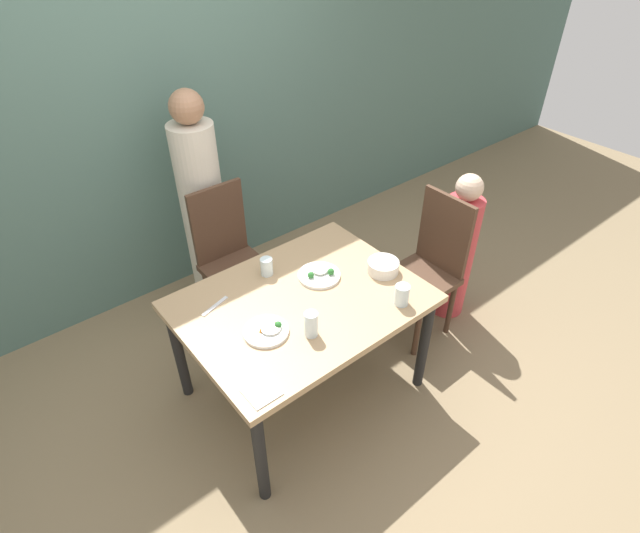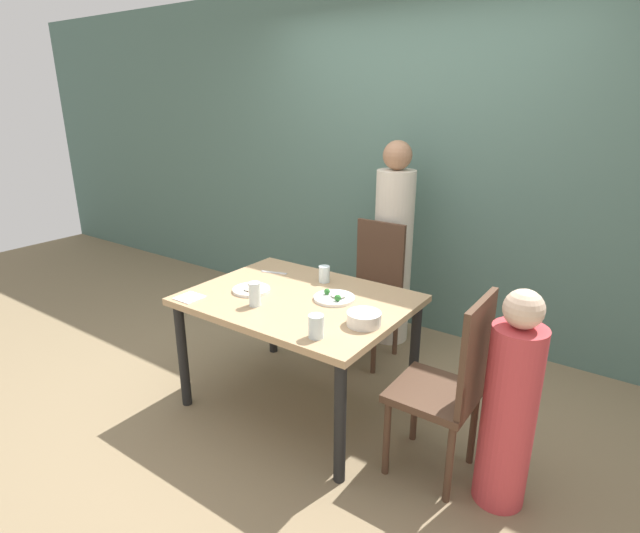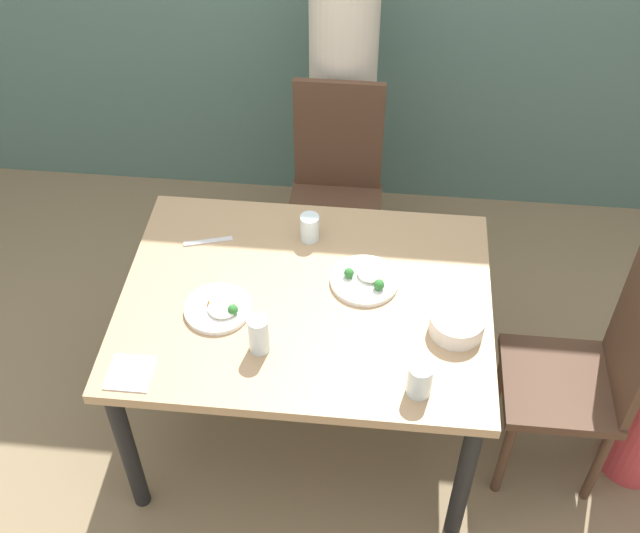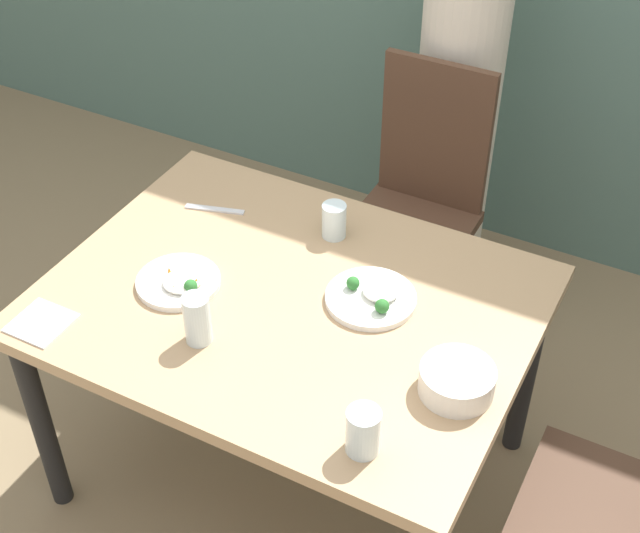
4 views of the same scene
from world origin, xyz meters
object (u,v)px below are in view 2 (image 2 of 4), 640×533
Objects in this scene: person_child at (509,408)px; glass_water_tall at (255,294)px; chair_adult_spot at (372,287)px; bowl_curry at (364,318)px; chair_child_spot at (450,384)px; person_adult at (393,251)px; plate_rice_adult at (252,289)px.

person_child reaches higher than glass_water_tall.
bowl_curry is (0.47, -0.93, 0.23)m from chair_adult_spot.
chair_child_spot is 0.29m from person_child.
glass_water_tall is at bearing -173.19° from person_child.
bowl_curry is at bearing -177.84° from person_child.
plate_rice_adult is (-0.32, -1.23, 0.01)m from person_adult.
chair_adult_spot reaches higher than glass_water_tall.
person_child is at bearing 2.16° from bowl_curry.
chair_adult_spot is 0.92× the size of person_child.
chair_adult_spot is at bearing -90.00° from person_adult.
chair_adult_spot is 1.11m from glass_water_tall.
glass_water_tall is at bearing -167.74° from bowl_curry.
plate_rice_adult is at bearing -179.29° from person_child.
chair_child_spot is 0.64× the size of person_adult.
bowl_curry is (-0.76, -0.03, 0.26)m from person_child.
bowl_curry is at bearing 12.26° from glass_water_tall.
chair_adult_spot is 1.00m from plate_rice_adult.
person_child reaches higher than chair_child_spot.
bowl_curry is 0.79m from plate_rice_adult.
chair_adult_spot is 4.40× the size of plate_rice_adult.
person_child reaches higher than bowl_curry.
chair_adult_spot is 1.52m from person_child.
chair_child_spot is 1.28m from plate_rice_adult.
plate_rice_adult is (-1.26, -0.02, 0.21)m from chair_child_spot.
glass_water_tall is at bearing -96.46° from person_adult.
chair_adult_spot is 5.56× the size of bowl_curry.
glass_water_tall is at bearing -81.46° from chair_child_spot.
plate_rice_adult is (-0.79, 0.01, -0.02)m from bowl_curry.
glass_water_tall is at bearing -42.36° from plate_rice_adult.
person_adult is (-0.95, 1.21, 0.20)m from chair_child_spot.
person_adult reaches higher than plate_rice_adult.
glass_water_tall is (-0.16, -1.38, 0.06)m from person_adult.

